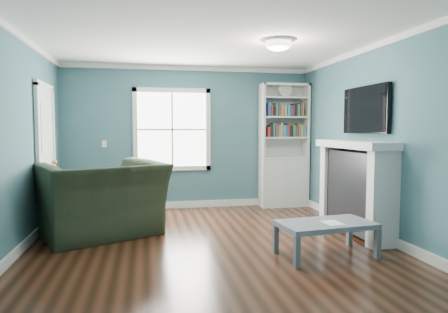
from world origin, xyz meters
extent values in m
plane|color=black|center=(0.00, 0.00, 0.00)|extent=(5.00, 5.00, 0.00)
plane|color=#316065|center=(0.00, 2.50, 1.30)|extent=(4.50, 0.00, 4.50)
plane|color=#316065|center=(0.00, -2.50, 1.30)|extent=(4.50, 0.00, 4.50)
plane|color=#316065|center=(-2.25, 0.00, 1.30)|extent=(0.00, 5.00, 5.00)
plane|color=#316065|center=(2.25, 0.00, 1.30)|extent=(0.00, 5.00, 5.00)
plane|color=white|center=(0.00, 0.00, 2.60)|extent=(5.00, 5.00, 0.00)
cube|color=white|center=(0.00, 2.48, 0.06)|extent=(4.50, 0.03, 0.12)
cube|color=white|center=(-2.23, 0.00, 0.06)|extent=(0.03, 5.00, 0.12)
cube|color=white|center=(2.23, 0.00, 0.06)|extent=(0.03, 5.00, 0.12)
cube|color=white|center=(0.00, 2.48, 2.56)|extent=(4.50, 0.04, 0.08)
cube|color=white|center=(-2.23, 0.00, 2.56)|extent=(0.04, 5.00, 0.08)
cube|color=white|center=(2.23, 0.00, 2.56)|extent=(0.04, 5.00, 0.08)
cube|color=white|center=(-0.30, 2.50, 1.45)|extent=(1.24, 0.01, 1.34)
cube|color=white|center=(-0.96, 2.48, 1.45)|extent=(0.08, 0.06, 1.50)
cube|color=white|center=(0.36, 2.48, 1.45)|extent=(0.08, 0.06, 1.50)
cube|color=white|center=(-0.30, 2.48, 0.74)|extent=(1.40, 0.06, 0.08)
cube|color=white|center=(-0.30, 2.48, 2.16)|extent=(1.40, 0.06, 0.08)
cube|color=white|center=(-0.30, 2.48, 1.45)|extent=(1.24, 0.03, 0.03)
cube|color=white|center=(-0.30, 2.48, 1.45)|extent=(0.03, 0.03, 1.34)
cube|color=silver|center=(1.77, 2.30, 0.45)|extent=(0.90, 0.35, 0.90)
cube|color=silver|center=(1.34, 2.30, 1.60)|extent=(0.04, 0.35, 1.40)
cube|color=silver|center=(2.20, 2.30, 1.60)|extent=(0.04, 0.35, 1.40)
cube|color=silver|center=(1.77, 2.46, 1.60)|extent=(0.90, 0.02, 1.40)
cube|color=silver|center=(1.77, 2.30, 2.28)|extent=(0.90, 0.35, 0.04)
cube|color=silver|center=(1.77, 2.30, 0.92)|extent=(0.84, 0.33, 0.03)
cube|color=silver|center=(1.77, 2.30, 1.30)|extent=(0.84, 0.33, 0.03)
cube|color=silver|center=(1.77, 2.30, 1.68)|extent=(0.84, 0.33, 0.03)
cube|color=silver|center=(1.77, 2.30, 2.04)|extent=(0.84, 0.33, 0.03)
cube|color=maroon|center=(1.77, 2.28, 1.43)|extent=(0.70, 0.25, 0.22)
cube|color=black|center=(1.77, 2.28, 1.81)|extent=(0.70, 0.25, 0.22)
cylinder|color=beige|center=(1.77, 2.25, 2.19)|extent=(0.26, 0.06, 0.26)
cube|color=black|center=(2.09, 0.20, 0.60)|extent=(0.30, 1.20, 1.10)
cube|color=black|center=(2.07, 0.20, 0.40)|extent=(0.22, 0.65, 0.70)
cube|color=silver|center=(2.07, -0.47, 0.60)|extent=(0.36, 0.16, 1.20)
cube|color=silver|center=(2.07, 0.87, 0.60)|extent=(0.36, 0.16, 1.20)
cube|color=silver|center=(2.05, 0.20, 1.25)|extent=(0.44, 1.58, 0.10)
cube|color=black|center=(2.20, 0.20, 1.72)|extent=(0.06, 1.10, 0.65)
cube|color=silver|center=(-2.23, 1.40, 1.02)|extent=(0.04, 0.80, 2.05)
cube|color=white|center=(-2.22, 0.95, 1.02)|extent=(0.05, 0.08, 2.13)
cube|color=white|center=(-2.22, 1.85, 1.02)|extent=(0.05, 0.08, 2.13)
cube|color=white|center=(-2.22, 1.40, 2.09)|extent=(0.05, 0.98, 0.08)
sphere|color=#BF8C3F|center=(-2.17, 1.70, 0.95)|extent=(0.07, 0.07, 0.07)
ellipsoid|color=white|center=(0.90, 0.10, 2.54)|extent=(0.34, 0.34, 0.15)
cylinder|color=white|center=(0.90, 0.10, 2.58)|extent=(0.38, 0.38, 0.03)
cube|color=white|center=(-1.50, 2.48, 1.20)|extent=(0.08, 0.01, 0.12)
imported|color=black|center=(-1.39, 0.81, 0.68)|extent=(1.83, 1.56, 1.35)
cube|color=#4E575E|center=(0.77, -0.94, 0.17)|extent=(0.07, 0.07, 0.33)
cube|color=#4E575E|center=(1.79, -0.82, 0.17)|extent=(0.07, 0.07, 0.33)
cube|color=#4E575E|center=(0.71, -0.41, 0.17)|extent=(0.07, 0.07, 0.33)
cube|color=#4E575E|center=(1.73, -0.30, 0.17)|extent=(0.07, 0.07, 0.33)
cube|color=slate|center=(1.25, -0.62, 0.36)|extent=(1.14, 0.71, 0.06)
cube|color=white|center=(1.30, -0.68, 0.39)|extent=(0.22, 0.27, 0.00)
camera|label=1|loc=(-0.78, -4.84, 1.47)|focal=32.00mm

